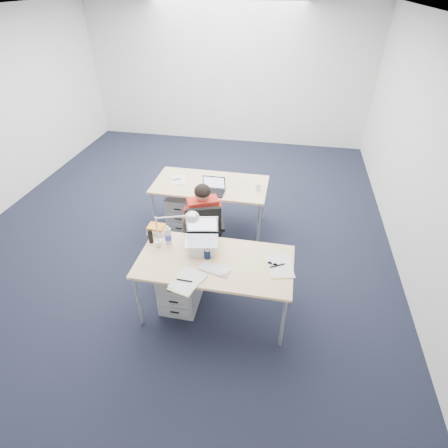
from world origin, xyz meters
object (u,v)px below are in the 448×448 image
object	(u,v)px
bear_figurine	(205,248)
dark_laptop	(212,186)
wireless_keyboard	(215,269)
far_cup	(258,187)
seated_person	(202,221)
headphones	(201,238)
silver_laptop	(202,238)
can_koozie	(207,253)
desk_near	(215,264)
computer_mouse	(225,273)
drawer_pedestal_near	(181,285)
drawer_pedestal_far	(183,210)
cordless_phone	(151,236)
desk_lamp	(171,228)
water_bottle	(168,235)
sunglasses	(273,264)
desk_far	(210,187)
office_chair	(204,248)
book_stack	(157,229)

from	to	relation	value
bear_figurine	dark_laptop	xyz separation A→B (m)	(-0.20, 1.24, 0.04)
wireless_keyboard	far_cup	world-z (taller)	far_cup
seated_person	headphones	size ratio (longest dim) A/B	5.98
silver_laptop	far_cup	xyz separation A→B (m)	(0.44, 1.41, -0.13)
can_koozie	desk_near	bearing A→B (deg)	-22.35
desk_near	silver_laptop	bearing A→B (deg)	142.49
seated_person	computer_mouse	size ratio (longest dim) A/B	12.49
drawer_pedestal_near	drawer_pedestal_far	distance (m)	1.56
desk_near	drawer_pedestal_far	bearing A→B (deg)	118.07
silver_laptop	cordless_phone	bearing A→B (deg)	165.82
drawer_pedestal_near	desk_lamp	xyz separation A→B (m)	(-0.09, 0.11, 0.71)
dark_laptop	can_koozie	bearing A→B (deg)	-79.49
water_bottle	can_koozie	bearing A→B (deg)	-17.55
sunglasses	desk_lamp	distance (m)	1.11
headphones	bear_figurine	size ratio (longest dim) A/B	1.36
computer_mouse	far_cup	bearing A→B (deg)	101.32
computer_mouse	cordless_phone	distance (m)	0.95
water_bottle	desk_lamp	bearing A→B (deg)	-41.56
seated_person	desk_near	bearing A→B (deg)	-92.54
drawer_pedestal_near	drawer_pedestal_far	xyz separation A→B (m)	(-0.41, 1.51, 0.00)
desk_far	dark_laptop	world-z (taller)	dark_laptop
office_chair	silver_laptop	size ratio (longest dim) A/B	2.77
book_stack	desk_lamp	world-z (taller)	desk_lamp
seated_person	dark_laptop	bearing A→B (deg)	60.02
cordless_phone	can_koozie	bearing A→B (deg)	-28.27
book_stack	far_cup	distance (m)	1.57
silver_laptop	wireless_keyboard	size ratio (longest dim) A/B	1.18
wireless_keyboard	sunglasses	bearing A→B (deg)	30.74
drawer_pedestal_far	wireless_keyboard	distance (m)	1.93
headphones	desk_lamp	xyz separation A→B (m)	(-0.28, -0.19, 0.24)
book_stack	far_cup	xyz separation A→B (m)	(1.02, 1.19, 0.00)
computer_mouse	cordless_phone	world-z (taller)	cordless_phone
bear_figurine	far_cup	distance (m)	1.50
wireless_keyboard	dark_laptop	size ratio (longest dim) A/B	0.99
far_cup	desk_lamp	bearing A→B (deg)	-118.70
book_stack	far_cup	size ratio (longest dim) A/B	2.14
sunglasses	drawer_pedestal_far	bearing A→B (deg)	147.89
desk_far	bear_figurine	world-z (taller)	bear_figurine
desk_lamp	computer_mouse	bearing A→B (deg)	-25.66
can_koozie	silver_laptop	bearing A→B (deg)	130.47
drawer_pedestal_far	bear_figurine	bearing A→B (deg)	-64.23
silver_laptop	headphones	xyz separation A→B (m)	(-0.06, 0.19, -0.16)
desk_far	far_cup	size ratio (longest dim) A/B	16.95
desk_lamp	dark_laptop	world-z (taller)	desk_lamp
can_koozie	drawer_pedestal_far	bearing A→B (deg)	115.97
silver_laptop	wireless_keyboard	world-z (taller)	silver_laptop
cordless_phone	sunglasses	distance (m)	1.34
can_koozie	sunglasses	xyz separation A→B (m)	(0.68, 0.01, -0.05)
drawer_pedestal_near	bear_figurine	xyz separation A→B (m)	(0.29, 0.07, 0.53)
headphones	cordless_phone	size ratio (longest dim) A/B	1.15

